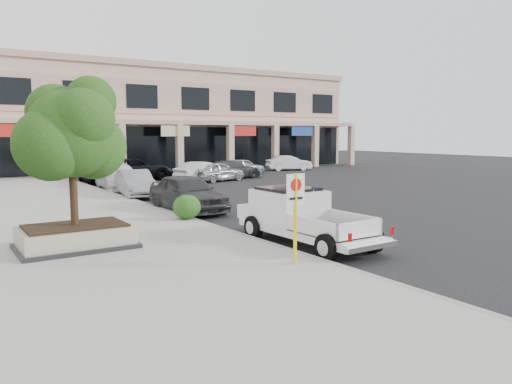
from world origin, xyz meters
TOP-DOWN VIEW (x-y plane):
  - ground at (0.00, 0.00)m, footprint 120.00×120.00m
  - sidewalk at (-5.50, 6.00)m, footprint 8.00×52.00m
  - curb at (-1.55, 6.00)m, footprint 0.20×52.00m
  - strip_mall at (8.00, 33.93)m, footprint 40.55×12.43m
  - planter at (-6.59, 2.71)m, footprint 3.20×2.20m
  - planter_tree at (-6.46, 2.86)m, footprint 2.90×2.55m
  - no_parking_sign at (-2.42, -2.21)m, footprint 0.55×0.09m
  - hedge at (-1.80, 5.32)m, footprint 1.10×0.99m
  - pickup_truck at (-0.35, -0.21)m, footprint 2.09×5.47m
  - curb_car_a at (-0.59, 7.75)m, footprint 2.03×4.89m
  - curb_car_b at (-0.67, 14.06)m, footprint 2.11×4.55m
  - curb_car_c at (-0.27, 18.10)m, footprint 2.71×5.51m
  - curb_car_d at (-0.01, 22.63)m, footprint 2.82×5.30m
  - lot_car_a at (7.25, 19.12)m, footprint 4.46×2.62m
  - lot_car_b at (6.23, 19.41)m, footprint 4.53×2.49m
  - lot_car_c at (9.28, 20.53)m, footprint 4.76×2.06m
  - lot_car_d at (2.72, 23.32)m, footprint 6.03×3.29m
  - lot_car_e at (11.63, 22.82)m, footprint 4.17×2.13m
  - lot_car_f at (17.77, 24.58)m, footprint 4.35×2.58m

SIDE VIEW (x-z plane):
  - ground at x=0.00m, z-range 0.00..0.00m
  - sidewalk at x=-5.50m, z-range 0.00..0.15m
  - curb at x=-1.55m, z-range 0.00..0.15m
  - planter at x=-6.59m, z-range 0.14..0.82m
  - hedge at x=-1.80m, z-range 0.15..1.08m
  - lot_car_f at x=17.77m, z-range 0.00..1.35m
  - lot_car_e at x=11.63m, z-range 0.00..1.36m
  - lot_car_c at x=9.28m, z-range 0.00..1.37m
  - lot_car_b at x=6.23m, z-range 0.00..1.42m
  - curb_car_d at x=-0.01m, z-range 0.00..1.42m
  - lot_car_a at x=7.25m, z-range 0.00..1.43m
  - curb_car_b at x=-0.67m, z-range 0.00..1.44m
  - curb_car_c at x=-0.27m, z-range 0.00..1.54m
  - lot_car_d at x=2.72m, z-range 0.00..1.60m
  - curb_car_a at x=-0.59m, z-range 0.00..1.66m
  - pickup_truck at x=-0.35m, z-range 0.00..1.71m
  - no_parking_sign at x=-2.42m, z-range 0.48..2.78m
  - planter_tree at x=-6.46m, z-range 1.41..5.41m
  - strip_mall at x=8.00m, z-range 0.00..9.50m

